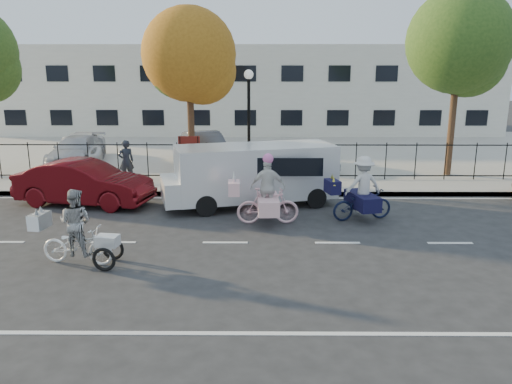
{
  "coord_description": "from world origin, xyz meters",
  "views": [
    {
      "loc": [
        0.91,
        -12.59,
        4.53
      ],
      "look_at": [
        0.81,
        1.2,
        1.1
      ],
      "focal_mm": 35.0,
      "sensor_mm": 36.0,
      "label": 1
    }
  ],
  "objects_px": {
    "white_van": "(252,173)",
    "red_sedan": "(84,183)",
    "lot_car_b": "(81,147)",
    "lot_car_d": "(313,154)",
    "bull_bike": "(362,195)",
    "pedestrian": "(126,161)",
    "unicorn_bike": "(267,198)",
    "lot_car_c": "(205,148)",
    "lamppost": "(249,106)",
    "zebra_trike": "(77,235)",
    "lot_car_a": "(76,150)"
  },
  "relations": [
    {
      "from": "zebra_trike",
      "to": "bull_bike",
      "type": "bearing_deg",
      "value": -55.23
    },
    {
      "from": "lot_car_c",
      "to": "lamppost",
      "type": "bearing_deg",
      "value": -82.64
    },
    {
      "from": "unicorn_bike",
      "to": "pedestrian",
      "type": "xyz_separation_m",
      "value": [
        -5.45,
        4.98,
        0.19
      ]
    },
    {
      "from": "zebra_trike",
      "to": "red_sedan",
      "type": "bearing_deg",
      "value": 26.04
    },
    {
      "from": "lamppost",
      "to": "lot_car_d",
      "type": "relative_size",
      "value": 1.19
    },
    {
      "from": "lot_car_a",
      "to": "lot_car_d",
      "type": "distance_m",
      "value": 11.01
    },
    {
      "from": "white_van",
      "to": "red_sedan",
      "type": "xyz_separation_m",
      "value": [
        -5.69,
        0.0,
        -0.37
      ]
    },
    {
      "from": "bull_bike",
      "to": "white_van",
      "type": "bearing_deg",
      "value": 49.55
    },
    {
      "from": "white_van",
      "to": "red_sedan",
      "type": "bearing_deg",
      "value": 164.64
    },
    {
      "from": "zebra_trike",
      "to": "lot_car_d",
      "type": "height_order",
      "value": "zebra_trike"
    },
    {
      "from": "pedestrian",
      "to": "unicorn_bike",
      "type": "bearing_deg",
      "value": 109.18
    },
    {
      "from": "zebra_trike",
      "to": "lot_car_c",
      "type": "bearing_deg",
      "value": 0.78
    },
    {
      "from": "lot_car_c",
      "to": "unicorn_bike",
      "type": "bearing_deg",
      "value": -94.51
    },
    {
      "from": "white_van",
      "to": "bull_bike",
      "type": "bearing_deg",
      "value": -41.9
    },
    {
      "from": "lot_car_d",
      "to": "unicorn_bike",
      "type": "bearing_deg",
      "value": -119.6
    },
    {
      "from": "pedestrian",
      "to": "lot_car_b",
      "type": "relative_size",
      "value": 0.36
    },
    {
      "from": "pedestrian",
      "to": "lot_car_b",
      "type": "xyz_separation_m",
      "value": [
        -3.48,
        4.74,
        -0.19
      ]
    },
    {
      "from": "unicorn_bike",
      "to": "lot_car_b",
      "type": "bearing_deg",
      "value": 40.03
    },
    {
      "from": "unicorn_bike",
      "to": "red_sedan",
      "type": "distance_m",
      "value": 6.5
    },
    {
      "from": "lamppost",
      "to": "white_van",
      "type": "xyz_separation_m",
      "value": [
        0.17,
        -3.0,
        -1.98
      ]
    },
    {
      "from": "lamppost",
      "to": "lot_car_a",
      "type": "relative_size",
      "value": 0.98
    },
    {
      "from": "white_van",
      "to": "zebra_trike",
      "type": "bearing_deg",
      "value": -142.99
    },
    {
      "from": "lamppost",
      "to": "pedestrian",
      "type": "bearing_deg",
      "value": -178.52
    },
    {
      "from": "red_sedan",
      "to": "lot_car_d",
      "type": "distance_m",
      "value": 10.2
    },
    {
      "from": "unicorn_bike",
      "to": "lot_car_d",
      "type": "relative_size",
      "value": 0.58
    },
    {
      "from": "lamppost",
      "to": "unicorn_bike",
      "type": "bearing_deg",
      "value": -83.02
    },
    {
      "from": "lot_car_c",
      "to": "lot_car_a",
      "type": "bearing_deg",
      "value": 160.57
    },
    {
      "from": "white_van",
      "to": "pedestrian",
      "type": "height_order",
      "value": "white_van"
    },
    {
      "from": "lot_car_d",
      "to": "pedestrian",
      "type": "bearing_deg",
      "value": -172.88
    },
    {
      "from": "zebra_trike",
      "to": "pedestrian",
      "type": "distance_m",
      "value": 8.21
    },
    {
      "from": "zebra_trike",
      "to": "unicorn_bike",
      "type": "distance_m",
      "value": 5.52
    },
    {
      "from": "lot_car_b",
      "to": "pedestrian",
      "type": "bearing_deg",
      "value": -67.54
    },
    {
      "from": "zebra_trike",
      "to": "lot_car_a",
      "type": "bearing_deg",
      "value": 28.57
    },
    {
      "from": "lot_car_b",
      "to": "bull_bike",
      "type": "bearing_deg",
      "value": -51.92
    },
    {
      "from": "zebra_trike",
      "to": "red_sedan",
      "type": "distance_m",
      "value": 5.52
    },
    {
      "from": "pedestrian",
      "to": "lot_car_a",
      "type": "height_order",
      "value": "pedestrian"
    },
    {
      "from": "zebra_trike",
      "to": "white_van",
      "type": "bearing_deg",
      "value": -28.74
    },
    {
      "from": "unicorn_bike",
      "to": "lot_car_a",
      "type": "relative_size",
      "value": 0.48
    },
    {
      "from": "red_sedan",
      "to": "lot_car_b",
      "type": "height_order",
      "value": "red_sedan"
    },
    {
      "from": "red_sedan",
      "to": "lot_car_a",
      "type": "xyz_separation_m",
      "value": [
        -2.63,
        6.64,
        0.04
      ]
    },
    {
      "from": "white_van",
      "to": "lot_car_a",
      "type": "height_order",
      "value": "white_van"
    },
    {
      "from": "lot_car_a",
      "to": "bull_bike",
      "type": "bearing_deg",
      "value": -36.12
    },
    {
      "from": "lot_car_b",
      "to": "lot_car_d",
      "type": "relative_size",
      "value": 1.27
    },
    {
      "from": "pedestrian",
      "to": "lot_car_d",
      "type": "relative_size",
      "value": 0.46
    },
    {
      "from": "white_van",
      "to": "lot_car_d",
      "type": "distance_m",
      "value": 6.44
    },
    {
      "from": "lot_car_b",
      "to": "white_van",
      "type": "bearing_deg",
      "value": -55.71
    },
    {
      "from": "red_sedan",
      "to": "lot_car_b",
      "type": "xyz_separation_m",
      "value": [
        -2.79,
        7.62,
        0.04
      ]
    },
    {
      "from": "lamppost",
      "to": "lot_car_d",
      "type": "distance_m",
      "value": 4.65
    },
    {
      "from": "bull_bike",
      "to": "lot_car_a",
      "type": "height_order",
      "value": "bull_bike"
    },
    {
      "from": "zebra_trike",
      "to": "white_van",
      "type": "distance_m",
      "value": 6.67
    }
  ]
}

